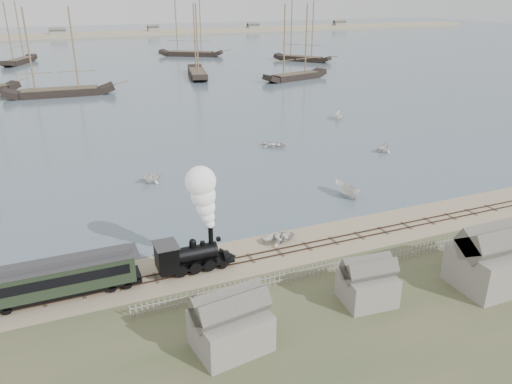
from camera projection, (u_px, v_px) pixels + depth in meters
name	position (u px, v px, depth m)	size (l,w,h in m)	color
ground	(280.00, 241.00, 49.97)	(600.00, 600.00, 0.00)	tan
harbor_water	(95.00, 53.00, 195.16)	(600.00, 336.00, 0.06)	#495E69
rail_track	(289.00, 250.00, 48.24)	(120.00, 1.80, 0.16)	#3B2820
picket_fence_west	(246.00, 292.00, 41.67)	(19.00, 0.10, 1.20)	slate
picket_fence_east	(431.00, 252.00, 48.02)	(15.00, 0.10, 1.20)	slate
shed_left	(231.00, 347.00, 35.29)	(5.00, 4.00, 4.10)	slate
shed_mid	(366.00, 301.00, 40.43)	(4.00, 3.50, 3.60)	slate
shed_right	(488.00, 285.00, 42.65)	(6.00, 5.00, 5.10)	slate
far_spit	(78.00, 37.00, 263.50)	(500.00, 20.00, 1.80)	tan
locomotive	(202.00, 226.00, 43.58)	(7.43, 2.77, 9.26)	black
passenger_coach	(59.00, 277.00, 40.11)	(12.83, 2.47, 3.12)	black
beached_dinghy	(280.00, 237.00, 50.01)	(3.67, 2.62, 0.76)	silver
rowboat_1	(151.00, 176.00, 64.80)	(3.05, 2.64, 1.61)	silver
rowboat_2	(347.00, 190.00, 60.43)	(4.14, 1.56, 1.60)	silver
rowboat_3	(275.00, 144.00, 79.52)	(3.93, 2.81, 0.81)	silver
rowboat_4	(384.00, 147.00, 76.87)	(2.90, 2.50, 1.53)	silver
rowboat_5	(339.00, 116.00, 96.10)	(3.58, 1.35, 1.38)	silver
schooner_2	(54.00, 52.00, 113.84)	(24.84, 5.73, 20.00)	black
schooner_3	(196.00, 41.00, 138.92)	(21.06, 4.86, 20.00)	black
schooner_4	(296.00, 42.00, 134.85)	(20.53, 4.74, 20.00)	black
schooner_5	(303.00, 31.00, 169.99)	(20.36, 4.70, 20.00)	black
schooner_7	(15.00, 33.00, 163.83)	(18.91, 4.36, 20.00)	black
schooner_8	(190.00, 28.00, 183.09)	(23.76, 5.48, 20.00)	black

